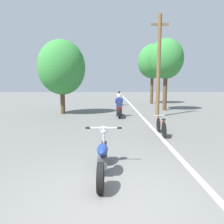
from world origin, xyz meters
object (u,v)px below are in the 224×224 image
utility_pole (159,65)px  motorcycle_rider_far (119,100)px  bicycle_parked (161,126)px  motorcycle_foreground (103,156)px  roadside_tree_left (62,68)px  roadside_tree_right_near (166,59)px  motorcycle_rider_lead (119,108)px  roadside_tree_right_far (152,62)px

utility_pole → motorcycle_rider_far: (-2.28, 7.64, -2.71)m
bicycle_parked → motorcycle_foreground: bearing=-120.5°
motorcycle_foreground → utility_pole: bearing=70.2°
roadside_tree_left → motorcycle_foreground: roadside_tree_left is taller
motorcycle_foreground → motorcycle_rider_far: motorcycle_rider_far is taller
roadside_tree_right_near → motorcycle_rider_far: roadside_tree_right_near is taller
roadside_tree_left → motorcycle_rider_far: bearing=57.1°
roadside_tree_right_near → motorcycle_foreground: bearing=-110.3°
roadside_tree_right_near → motorcycle_rider_lead: 6.20m
roadside_tree_right_near → motorcycle_rider_lead: (-3.79, -3.41, -3.53)m
roadside_tree_right_near → motorcycle_rider_far: size_ratio=2.77×
roadside_tree_right_far → motorcycle_foreground: size_ratio=3.23×
roadside_tree_right_far → motorcycle_rider_lead: (-3.90, -9.56, -4.06)m
motorcycle_rider_lead → bicycle_parked: bearing=-71.7°
roadside_tree_right_far → roadside_tree_left: (-7.86, -8.25, -1.36)m
roadside_tree_right_near → motorcycle_rider_far: 6.63m
motorcycle_rider_far → bicycle_parked: bearing=-83.7°
motorcycle_rider_far → motorcycle_rider_lead: bearing=-91.5°
motorcycle_rider_lead → roadside_tree_left: bearing=161.7°
utility_pole → roadside_tree_left: (-6.44, 1.21, -0.02)m
roadside_tree_right_near → motorcycle_rider_far: (-3.59, 4.32, -3.52)m
roadside_tree_right_far → bicycle_parked: (-2.31, -14.33, -4.25)m
roadside_tree_right_near → bicycle_parked: size_ratio=3.58×
roadside_tree_left → bicycle_parked: roadside_tree_left is taller
roadside_tree_right_far → utility_pole: bearing=-98.5°
roadside_tree_right_near → roadside_tree_left: size_ratio=1.10×
motorcycle_rider_lead → bicycle_parked: (1.58, -4.77, -0.19)m
motorcycle_foreground → motorcycle_rider_far: size_ratio=0.98×
motorcycle_foreground → motorcycle_rider_lead: motorcycle_rider_lead is taller
motorcycle_rider_far → roadside_tree_left: bearing=-122.9°
roadside_tree_right_far → roadside_tree_left: 11.47m
roadside_tree_right_near → motorcycle_rider_lead: size_ratio=2.60×
roadside_tree_left → motorcycle_foreground: bearing=-71.0°
utility_pole → roadside_tree_left: 6.56m
utility_pole → bicycle_parked: 5.74m
motorcycle_rider_far → motorcycle_foreground: bearing=-92.8°
utility_pole → roadside_tree_left: bearing=169.3°
roadside_tree_right_near → motorcycle_foreground: roadside_tree_right_near is taller
roadside_tree_right_near → bicycle_parked: 9.26m
utility_pole → motorcycle_rider_lead: utility_pole is taller
bicycle_parked → roadside_tree_right_near: bearing=74.9°
motorcycle_foreground → motorcycle_rider_far: bearing=87.2°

